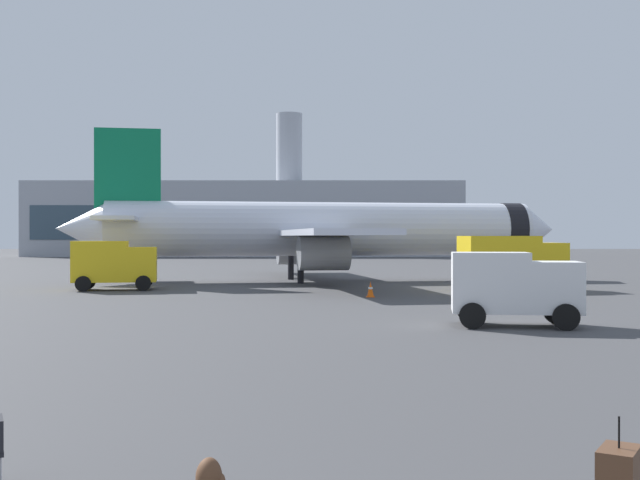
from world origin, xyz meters
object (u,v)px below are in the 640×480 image
Objects in this scene: safety_cone_far at (549,276)px; service_truck at (112,263)px; cargo_van at (512,285)px; traveller_backpack at (209,478)px; airplane_at_gate at (319,230)px; fuel_truck at (510,260)px; safety_cone_mid at (81,282)px; rolling_suitcase at (617,479)px; safety_cone_near at (369,289)px.

service_truck is at bearing -161.27° from safety_cone_far.
cargo_van is 19.75m from traveller_backpack.
airplane_at_gate is 46.00m from traveller_backpack.
fuel_truck is 25.76m from safety_cone_mid.
rolling_suitcase is at bearing -67.27° from service_truck.
airplane_at_gate reaches higher than safety_cone_far.
fuel_truck is 7.67× the size of safety_cone_near.
service_truck reaches higher than safety_cone_far.
safety_cone_near is at bearing -79.87° from airplane_at_gate.
service_truck reaches higher than safety_cone_near.
airplane_at_gate reaches higher than service_truck.
cargo_van reaches higher than safety_cone_mid.
safety_cone_near reaches higher than safety_cone_mid.
safety_cone_mid is at bearing 108.99° from traveller_backpack.
fuel_truck reaches higher than safety_cone_near.
service_truck is 15.80m from safety_cone_near.
safety_cone_mid reaches higher than traveller_backpack.
fuel_truck is 37.72m from rolling_suitcase.
safety_cone_mid is at bearing -165.12° from safety_cone_far.
safety_cone_mid is (-14.46, -7.73, -3.27)m from airplane_at_gate.
rolling_suitcase is at bearing -6.43° from traveller_backpack.
safety_cone_far is 48.66m from rolling_suitcase.
rolling_suitcase is at bearing -100.40° from cargo_van.
fuel_truck is at bearing -0.69° from service_truck.
cargo_van is at bearing -43.52° from safety_cone_mid.
service_truck is 4.65× the size of rolling_suitcase.
service_truck is 38.23m from traveller_backpack.
fuel_truck reaches higher than safety_cone_far.
safety_cone_far is at bearing 68.99° from traveller_backpack.
fuel_truck is at bearing 30.79° from safety_cone_near.
fuel_truck is 18.91m from cargo_van.
airplane_at_gate is at bearing 37.13° from service_truck.
service_truck is at bearing 106.50° from traveller_backpack.
safety_cone_mid is 0.72× the size of rolling_suitcase.
cargo_van is 4.21× the size of rolling_suitcase.
safety_cone_near is at bearing -149.21° from fuel_truck.
cargo_van reaches higher than rolling_suitcase.
safety_cone_near is at bearing 107.42° from cargo_van.
fuel_truck reaches higher than cargo_van.
safety_cone_far is at bearing 47.50° from safety_cone_near.
traveller_backpack is (-8.11, -17.97, -1.22)m from cargo_van.
fuel_truck is 8.01× the size of safety_cone_mid.
airplane_at_gate is 14.81m from fuel_truck.
airplane_at_gate is at bearing 94.16° from rolling_suitcase.
rolling_suitcase is at bearing -88.62° from safety_cone_near.
rolling_suitcase reaches higher than traveller_backpack.
airplane_at_gate is 45.25× the size of safety_cone_mid.
airplane_at_gate is 5.65× the size of fuel_truck.
safety_cone_far is at bearing 74.41° from rolling_suitcase.
safety_cone_mid is 40.32m from traveller_backpack.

